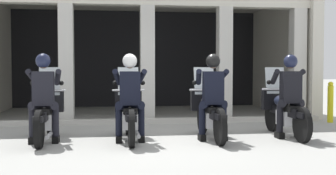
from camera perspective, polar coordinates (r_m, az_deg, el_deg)
name	(u,v)px	position (r m, az deg, el deg)	size (l,w,h in m)	color
ground_plane	(153,120)	(10.98, -1.98, -4.35)	(80.00, 80.00, 0.00)	#999993
station_building	(140,41)	(13.08, -3.75, 6.29)	(9.05, 4.90, 3.49)	black
kerb_strip	(149,121)	(10.20, -2.56, -4.54)	(8.55, 0.24, 0.12)	#B7B5AD
motorcycle_far_left	(46,113)	(8.06, -16.09, -3.36)	(0.62, 2.04, 1.35)	black
police_officer_far_left	(44,90)	(7.75, -16.45, -0.35)	(0.63, 0.61, 1.58)	black
motorcycle_center_left	(129,113)	(7.87, -5.24, -3.41)	(0.62, 2.04, 1.35)	black
police_officer_center_left	(130,90)	(7.56, -5.17, -0.33)	(0.63, 0.61, 1.58)	black
motorcycle_center_right	(209,112)	(8.06, 5.57, -3.27)	(0.62, 2.04, 1.35)	black
police_officer_center_right	(213,89)	(7.76, 6.06, -0.26)	(0.63, 0.61, 1.58)	black
motorcycle_far_right	(284,110)	(8.59, 15.35, -3.00)	(0.62, 2.04, 1.35)	black
police_officer_far_right	(290,89)	(8.30, 16.14, -0.16)	(0.63, 0.61, 1.58)	black
bollard_kerbside	(330,102)	(11.10, 21.08, -1.85)	(0.14, 0.14, 1.01)	yellow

